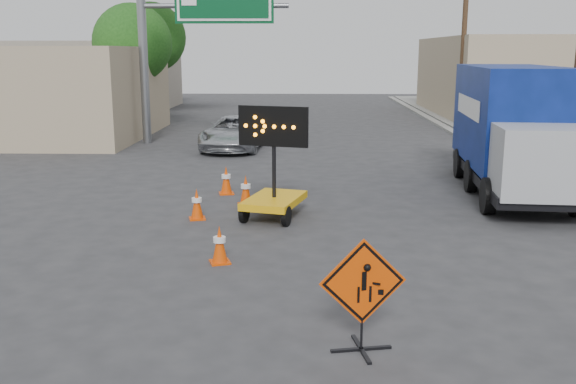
{
  "coord_description": "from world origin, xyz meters",
  "views": [
    {
      "loc": [
        0.25,
        -8.82,
        3.82
      ],
      "look_at": [
        -0.08,
        2.57,
        1.31
      ],
      "focal_mm": 40.0,
      "sensor_mm": 36.0,
      "label": 1
    }
  ],
  "objects_px": {
    "pickup_truck": "(235,133)",
    "arrow_board": "(274,193)",
    "box_truck": "(512,137)",
    "construction_sign": "(363,292)"
  },
  "relations": [
    {
      "from": "pickup_truck",
      "to": "box_truck",
      "type": "height_order",
      "value": "box_truck"
    },
    {
      "from": "arrow_board",
      "to": "box_truck",
      "type": "height_order",
      "value": "box_truck"
    },
    {
      "from": "construction_sign",
      "to": "box_truck",
      "type": "bearing_deg",
      "value": 52.57
    },
    {
      "from": "box_truck",
      "to": "construction_sign",
      "type": "bearing_deg",
      "value": -111.74
    },
    {
      "from": "construction_sign",
      "to": "pickup_truck",
      "type": "bearing_deg",
      "value": 90.66
    },
    {
      "from": "construction_sign",
      "to": "pickup_truck",
      "type": "xyz_separation_m",
      "value": [
        -3.56,
        17.45,
        -0.16
      ]
    },
    {
      "from": "construction_sign",
      "to": "box_truck",
      "type": "relative_size",
      "value": 0.21
    },
    {
      "from": "construction_sign",
      "to": "arrow_board",
      "type": "bearing_deg",
      "value": 91.41
    },
    {
      "from": "pickup_truck",
      "to": "arrow_board",
      "type": "bearing_deg",
      "value": -73.06
    },
    {
      "from": "construction_sign",
      "to": "box_truck",
      "type": "xyz_separation_m",
      "value": [
        4.82,
        9.63,
        0.74
      ]
    }
  ]
}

